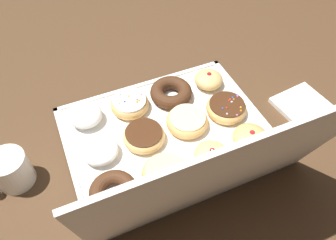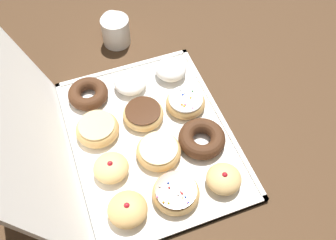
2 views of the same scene
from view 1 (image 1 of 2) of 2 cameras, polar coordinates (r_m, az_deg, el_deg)
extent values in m
plane|color=#4C331E|center=(0.87, -0.17, -2.57)|extent=(3.00, 3.00, 0.00)
cube|color=white|center=(0.87, -0.17, -2.36)|extent=(0.52, 0.40, 0.01)
cube|color=white|center=(0.99, -4.67, 5.93)|extent=(0.52, 0.01, 0.01)
cube|color=white|center=(0.77, 5.73, -12.76)|extent=(0.52, 0.01, 0.01)
cube|color=white|center=(0.96, 13.98, 2.59)|extent=(0.01, 0.40, 0.01)
cube|color=white|center=(0.84, -16.50, -7.63)|extent=(0.01, 0.40, 0.01)
cube|color=white|center=(0.59, 9.94, -9.64)|extent=(0.52, 0.12, 0.37)
ellipsoid|color=#E5B770|center=(0.98, 7.08, 7.05)|extent=(0.08, 0.08, 0.04)
sphere|color=#B21923|center=(0.97, 7.19, 7.90)|extent=(0.01, 0.01, 0.01)
torus|color=#472816|center=(0.94, 0.54, 4.85)|extent=(0.12, 0.12, 0.04)
torus|color=tan|center=(0.91, -6.68, 2.74)|extent=(0.11, 0.11, 0.03)
cylinder|color=white|center=(0.90, -6.77, 3.43)|extent=(0.09, 0.09, 0.01)
sphere|color=yellow|center=(0.91, -6.87, 4.18)|extent=(0.01, 0.01, 0.01)
sphere|color=pink|center=(0.91, -4.70, 4.49)|extent=(0.00, 0.00, 0.00)
sphere|color=yellow|center=(0.89, -5.08, 3.45)|extent=(0.01, 0.01, 0.01)
sphere|color=green|center=(0.91, -8.26, 4.39)|extent=(0.00, 0.00, 0.00)
sphere|color=pink|center=(0.90, -5.44, 3.59)|extent=(0.01, 0.01, 0.01)
sphere|color=blue|center=(0.89, -7.58, 3.20)|extent=(0.01, 0.01, 0.01)
sphere|color=orange|center=(0.89, -5.41, 3.17)|extent=(0.01, 0.01, 0.01)
sphere|color=white|center=(0.89, -8.53, 2.94)|extent=(0.01, 0.01, 0.01)
sphere|color=white|center=(0.90, -7.84, 3.48)|extent=(0.01, 0.01, 0.01)
ellipsoid|color=white|center=(0.90, -14.17, 0.81)|extent=(0.09, 0.09, 0.05)
torus|color=tan|center=(0.91, 10.22, 1.90)|extent=(0.11, 0.11, 0.03)
cylinder|color=#472816|center=(0.90, 10.36, 2.58)|extent=(0.10, 0.10, 0.01)
sphere|color=red|center=(0.91, 10.78, 3.53)|extent=(0.01, 0.01, 0.01)
sphere|color=pink|center=(0.92, 12.03, 4.07)|extent=(0.01, 0.01, 0.01)
sphere|color=yellow|center=(0.91, 11.40, 3.59)|extent=(0.00, 0.00, 0.00)
sphere|color=pink|center=(0.87, 11.96, 0.88)|extent=(0.01, 0.01, 0.01)
sphere|color=white|center=(0.87, 10.27, 1.08)|extent=(0.01, 0.01, 0.01)
sphere|color=blue|center=(0.91, 11.22, 3.86)|extent=(0.01, 0.01, 0.01)
sphere|color=red|center=(0.89, 10.20, 2.15)|extent=(0.01, 0.01, 0.01)
sphere|color=blue|center=(0.88, 9.50, 2.01)|extent=(0.00, 0.00, 0.00)
sphere|color=blue|center=(0.92, 11.93, 4.20)|extent=(0.00, 0.00, 0.00)
sphere|color=red|center=(0.90, 10.57, 3.35)|extent=(0.00, 0.00, 0.00)
sphere|color=orange|center=(0.89, 12.60, 1.61)|extent=(0.01, 0.01, 0.01)
sphere|color=yellow|center=(0.89, 12.58, 2.16)|extent=(0.01, 0.01, 0.01)
sphere|color=white|center=(0.90, 11.20, 2.93)|extent=(0.01, 0.01, 0.01)
torus|color=tan|center=(0.87, 3.30, -0.19)|extent=(0.11, 0.11, 0.03)
cylinder|color=beige|center=(0.86, 3.35, 0.50)|extent=(0.10, 0.10, 0.01)
torus|color=#E5B770|center=(0.84, -4.31, -2.65)|extent=(0.11, 0.11, 0.03)
cylinder|color=#472816|center=(0.83, -4.37, -2.00)|extent=(0.09, 0.09, 0.01)
ellipsoid|color=white|center=(0.82, -11.77, -5.17)|extent=(0.09, 0.09, 0.04)
ellipsoid|color=tan|center=(0.85, 14.21, -3.05)|extent=(0.09, 0.09, 0.05)
sphere|color=#B21923|center=(0.83, 14.48, -2.19)|extent=(0.01, 0.01, 0.01)
ellipsoid|color=#E5B770|center=(0.80, 7.59, -6.13)|extent=(0.09, 0.09, 0.04)
sphere|color=#B21923|center=(0.79, 7.74, -5.32)|extent=(0.01, 0.01, 0.01)
torus|color=tan|center=(0.77, -0.45, -9.43)|extent=(0.11, 0.11, 0.04)
cylinder|color=#EACC8C|center=(0.75, -0.45, -8.72)|extent=(0.09, 0.09, 0.01)
torus|color=#472816|center=(0.76, -9.48, -12.29)|extent=(0.11, 0.11, 0.04)
cylinder|color=white|center=(0.84, -25.63, -7.88)|extent=(0.09, 0.09, 0.09)
cylinder|color=black|center=(0.81, -26.52, -6.41)|extent=(0.08, 0.08, 0.01)
cube|color=white|center=(1.01, 22.61, 2.19)|extent=(0.15, 0.15, 0.01)
camera|label=2|loc=(0.83, 63.74, 43.57)|focal=41.31mm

